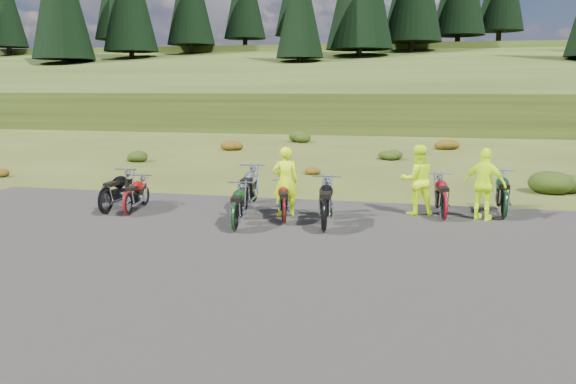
% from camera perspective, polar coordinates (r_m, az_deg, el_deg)
% --- Properties ---
extents(ground, '(300.00, 300.00, 0.00)m').
position_cam_1_polar(ground, '(13.68, -2.90, -4.04)').
color(ground, '#3C4617').
rests_on(ground, ground).
extents(gravel_pad, '(20.00, 12.00, 0.04)m').
position_cam_1_polar(gravel_pad, '(11.84, -5.48, -6.43)').
color(gravel_pad, black).
rests_on(gravel_pad, ground).
extents(hill_slope, '(300.00, 45.97, 9.37)m').
position_cam_1_polar(hill_slope, '(62.95, 9.30, 7.38)').
color(hill_slope, '#2C3B13').
rests_on(hill_slope, ground).
extents(hill_plateau, '(300.00, 90.00, 9.17)m').
position_cam_1_polar(hill_plateau, '(122.86, 10.94, 8.87)').
color(hill_plateau, '#2C3B13').
rests_on(hill_plateau, ground).
extents(conifer_13, '(5.72, 5.72, 15.00)m').
position_cam_1_polar(conifer_13, '(98.53, -26.81, 16.80)').
color(conifer_13, black).
rests_on(conifer_13, ground).
extents(conifer_14, '(5.28, 5.28, 14.00)m').
position_cam_1_polar(conifer_14, '(99.96, -21.79, 17.47)').
color(conifer_14, black).
rests_on(conifer_14, ground).
extents(conifer_21, '(5.28, 5.28, 14.00)m').
position_cam_1_polar(conifer_21, '(64.64, 1.22, 18.76)').
color(conifer_21, black).
rests_on(conifer_21, ground).
extents(shrub_0, '(0.77, 0.77, 0.45)m').
position_cam_1_polar(shrub_0, '(24.56, -26.92, 1.92)').
color(shrub_0, brown).
rests_on(shrub_0, ground).
extents(shrub_1, '(1.03, 1.03, 0.61)m').
position_cam_1_polar(shrub_1, '(27.35, -15.17, 3.66)').
color(shrub_1, '#1C330C').
rests_on(shrub_1, ground).
extents(shrub_2, '(1.30, 1.30, 0.77)m').
position_cam_1_polar(shrub_2, '(31.08, -5.87, 4.92)').
color(shrub_2, brown).
rests_on(shrub_2, ground).
extents(shrub_3, '(1.56, 1.56, 0.92)m').
position_cam_1_polar(shrub_3, '(35.45, 1.31, 5.80)').
color(shrub_3, '#1C330C').
rests_on(shrub_3, ground).
extents(shrub_4, '(0.77, 0.77, 0.45)m').
position_cam_1_polar(shrub_4, '(22.54, 2.29, 2.39)').
color(shrub_4, brown).
rests_on(shrub_4, ground).
extents(shrub_5, '(1.03, 1.03, 0.61)m').
position_cam_1_polar(shrub_5, '(27.46, 10.25, 3.88)').
color(shrub_5, '#1C330C').
rests_on(shrub_5, ground).
extents(shrub_6, '(1.30, 1.30, 0.77)m').
position_cam_1_polar(shrub_6, '(32.76, 15.73, 4.87)').
color(shrub_6, brown).
rests_on(shrub_6, ground).
extents(shrub_7, '(1.56, 1.56, 0.92)m').
position_cam_1_polar(shrub_7, '(20.64, 25.68, 1.23)').
color(shrub_7, '#1C330C').
rests_on(shrub_7, ground).
extents(motorcycle_0, '(0.72, 2.12, 1.11)m').
position_cam_1_polar(motorcycle_0, '(16.17, -17.96, -2.25)').
color(motorcycle_0, black).
rests_on(motorcycle_0, ground).
extents(motorcycle_1, '(0.82, 1.92, 0.98)m').
position_cam_1_polar(motorcycle_1, '(15.84, -15.86, -2.40)').
color(motorcycle_1, '#940B0A').
rests_on(motorcycle_1, ground).
extents(motorcycle_2, '(1.00, 2.10, 1.05)m').
position_cam_1_polar(motorcycle_2, '(13.64, -5.40, -4.12)').
color(motorcycle_2, black).
rests_on(motorcycle_2, ground).
extents(motorcycle_3, '(0.99, 2.38, 1.21)m').
position_cam_1_polar(motorcycle_3, '(15.50, -4.50, -2.30)').
color(motorcycle_3, silver).
rests_on(motorcycle_3, ground).
extents(motorcycle_4, '(1.08, 1.99, 0.99)m').
position_cam_1_polar(motorcycle_4, '(14.32, -0.39, -3.35)').
color(motorcycle_4, '#49100C').
rests_on(motorcycle_4, ground).
extents(motorcycle_5, '(1.00, 2.36, 1.20)m').
position_cam_1_polar(motorcycle_5, '(13.53, 3.68, -4.22)').
color(motorcycle_5, black).
rests_on(motorcycle_5, ground).
extents(motorcycle_6, '(0.86, 2.15, 1.10)m').
position_cam_1_polar(motorcycle_6, '(15.25, 15.53, -2.88)').
color(motorcycle_6, maroon).
rests_on(motorcycle_6, ground).
extents(motorcycle_7, '(0.85, 2.25, 1.16)m').
position_cam_1_polar(motorcycle_7, '(15.91, 21.04, -2.65)').
color(motorcycle_7, black).
rests_on(motorcycle_7, ground).
extents(person_middle, '(0.78, 0.61, 1.88)m').
position_cam_1_polar(person_middle, '(15.00, -0.28, 0.95)').
color(person_middle, '#D2FB0D').
rests_on(person_middle, ground).
extents(person_right_a, '(1.10, 0.97, 1.90)m').
position_cam_1_polar(person_right_a, '(15.61, 12.97, 1.11)').
color(person_right_a, '#D2FB0D').
rests_on(person_right_a, ground).
extents(person_right_b, '(1.19, 0.91, 1.89)m').
position_cam_1_polar(person_right_b, '(15.44, 19.35, 0.64)').
color(person_right_b, '#D2FB0D').
rests_on(person_right_b, ground).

